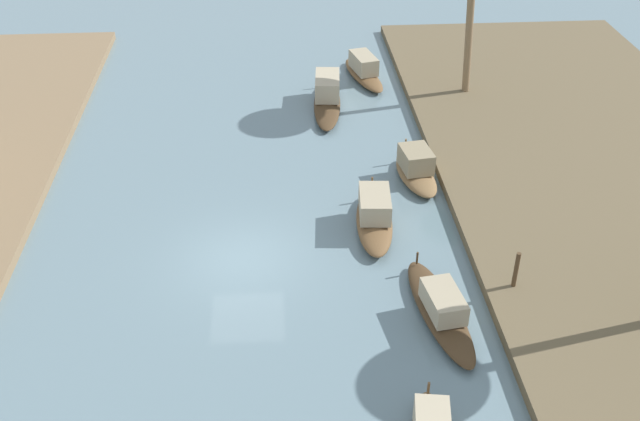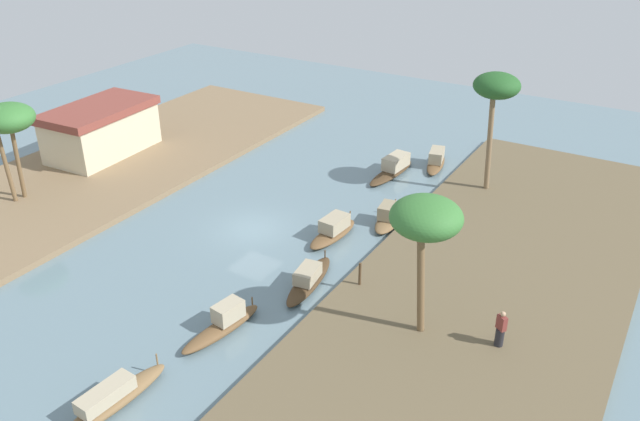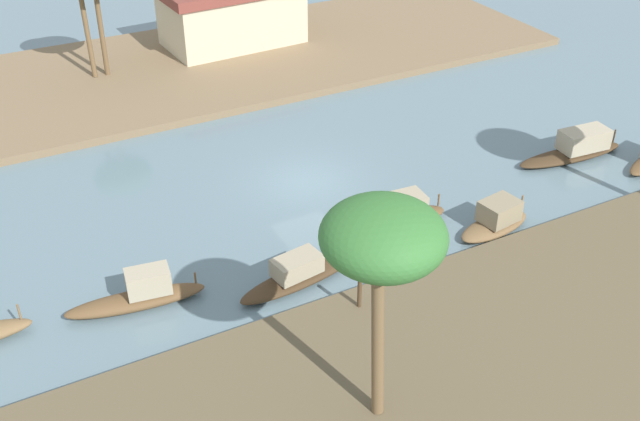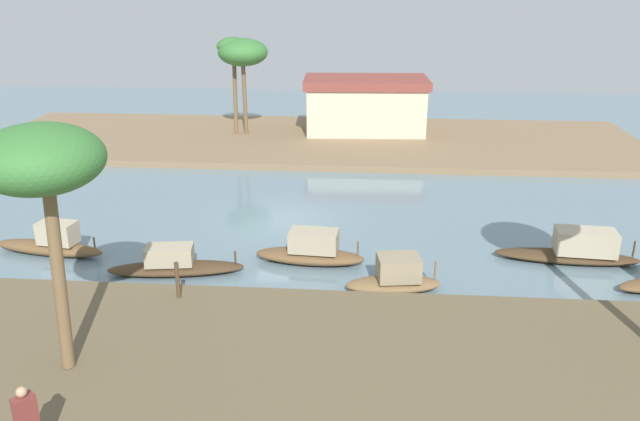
{
  "view_description": "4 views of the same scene",
  "coord_description": "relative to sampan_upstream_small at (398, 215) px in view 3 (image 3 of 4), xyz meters",
  "views": [
    {
      "loc": [
        -19.54,
        -1.14,
        14.81
      ],
      "look_at": [
        2.0,
        -2.63,
        0.47
      ],
      "focal_mm": 41.93,
      "sensor_mm": 36.0,
      "label": 1
    },
    {
      "loc": [
        -26.34,
        -20.32,
        18.34
      ],
      "look_at": [
        2.31,
        -3.13,
        1.04
      ],
      "focal_mm": 36.42,
      "sensor_mm": 36.0,
      "label": 2
    },
    {
      "loc": [
        -12.23,
        -24.1,
        15.96
      ],
      "look_at": [
        -0.92,
        -2.85,
        0.51
      ],
      "focal_mm": 42.49,
      "sensor_mm": 36.0,
      "label": 3
    },
    {
      "loc": [
        3.59,
        -26.01,
        10.0
      ],
      "look_at": [
        1.55,
        -0.52,
        0.63
      ],
      "focal_mm": 35.78,
      "sensor_mm": 36.0,
      "label": 4
    }
  ],
  "objects": [
    {
      "name": "sampan_foreground",
      "position": [
        -4.79,
        -1.33,
        -0.11
      ],
      "size": [
        4.96,
        1.83,
        1.07
      ],
      "rotation": [
        0.0,
        0.0,
        0.15
      ],
      "color": "#47331E",
      "rests_on": "river_water"
    },
    {
      "name": "riverside_building",
      "position": [
        1.71,
        20.23,
        1.68
      ],
      "size": [
        8.23,
        4.95,
        3.53
      ],
      "rotation": [
        0.0,
        0.0,
        0.05
      ],
      "color": "beige",
      "rests_on": "riverbank_right"
    },
    {
      "name": "sampan_open_hull",
      "position": [
        -9.96,
        -0.03,
        -0.02
      ],
      "size": [
        4.62,
        1.62,
        1.35
      ],
      "rotation": [
        0.0,
        0.0,
        -0.15
      ],
      "color": "brown",
      "rests_on": "river_water"
    },
    {
      "name": "river_water",
      "position": [
        -1.54,
        4.48,
        -0.48
      ],
      "size": [
        68.65,
        68.65,
        0.0
      ],
      "primitive_type": "plane",
      "color": "slate",
      "rests_on": "ground"
    },
    {
      "name": "riverbank_right",
      "position": [
        -1.54,
        18.23,
        -0.3
      ],
      "size": [
        41.14,
        12.82,
        0.37
      ],
      "primitive_type": "cube",
      "color": "#846B4C",
      "rests_on": "ground"
    },
    {
      "name": "riverbank_left",
      "position": [
        -1.54,
        -9.28,
        -0.3
      ],
      "size": [
        41.14,
        12.82,
        0.37
      ],
      "primitive_type": "cube",
      "color": "brown",
      "rests_on": "ground"
    },
    {
      "name": "sampan_midstream",
      "position": [
        3.04,
        -1.99,
        -0.01
      ],
      "size": [
        3.37,
        1.68,
        1.25
      ],
      "rotation": [
        0.0,
        0.0,
        0.15
      ],
      "color": "brown",
      "rests_on": "river_water"
    },
    {
      "name": "sampan_with_red_awning",
      "position": [
        9.77,
        0.87,
        0.01
      ],
      "size": [
        5.32,
        1.63,
        1.29
      ],
      "rotation": [
        0.0,
        0.0,
        -0.09
      ],
      "color": "#47331E",
      "rests_on": "river_water"
    },
    {
      "name": "sampan_upstream_small",
      "position": [
        0.0,
        0.0,
        0.0
      ],
      "size": [
        4.15,
        1.54,
        1.28
      ],
      "rotation": [
        0.0,
        0.0,
        -0.08
      ],
      "color": "brown",
      "rests_on": "river_water"
    },
    {
      "name": "palm_tree_left_near",
      "position": [
        -5.69,
        -7.58,
        5.39
      ],
      "size": [
        3.04,
        3.04,
        6.45
      ],
      "color": "brown",
      "rests_on": "riverbank_left"
    },
    {
      "name": "mooring_post",
      "position": [
        -3.91,
        -3.74,
        0.5
      ],
      "size": [
        0.14,
        0.14,
        1.22
      ],
      "primitive_type": "cylinder",
      "color": "#4C3823",
      "rests_on": "riverbank_left"
    }
  ]
}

